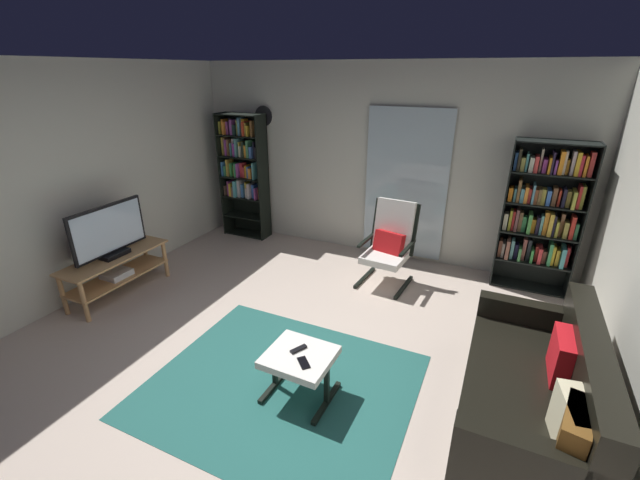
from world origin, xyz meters
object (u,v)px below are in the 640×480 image
Objects in this scene: tv_remote at (299,349)px; wall_clock at (264,116)px; cell_phone at (304,363)px; tv_stand at (117,269)px; leather_sofa at (536,394)px; ottoman at (300,361)px; bookshelf_near_tv at (243,167)px; television at (109,233)px; bookshelf_near_sofa at (542,213)px; lounge_armchair at (390,241)px.

wall_clock is (-2.09, 2.95, 1.43)m from tv_remote.
tv_remote is at bearing 86.09° from cell_phone.
leather_sofa reaches higher than tv_stand.
ottoman is at bearing -11.81° from tv_stand.
ottoman is 3.79× the size of cell_phone.
bookshelf_near_tv is 4.83m from leather_sofa.
ottoman is at bearing -27.50° from tv_remote.
bookshelf_near_tv is 1.09× the size of leather_sofa.
tv_remote is (-1.73, -0.40, 0.11)m from leather_sofa.
bookshelf_near_tv reaches higher than tv_remote.
bookshelf_near_tv reaches higher than television.
television is 4.94m from bookshelf_near_sofa.
wall_clock is (-2.12, 2.99, 1.51)m from ottoman.
tv_remote is 0.50× the size of wall_clock.
ottoman is at bearing -54.66° from wall_clock.
television is at bearing -103.50° from wall_clock.
television is 4.43m from leather_sofa.
ottoman is 0.09m from tv_remote.
cell_phone is at bearing -49.20° from bookshelf_near_tv.
tv_stand is 0.46m from television.
tv_remote is (2.40, -2.78, -0.67)m from bookshelf_near_tv.
tv_stand is 2.92m from wall_clock.
leather_sofa is at bearing -1.63° from tv_stand.
tv_stand is 1.34× the size of television.
leather_sofa is at bearing -89.79° from bookshelf_near_sofa.
leather_sofa is 12.01× the size of tv_remote.
ottoman is at bearing 88.53° from cell_phone.
tv_stand is at bearing -127.84° from television.
cell_phone is (-1.62, -0.53, 0.11)m from leather_sofa.
television is 3.25m from lounge_armchair.
bookshelf_near_tv is at bearing 157.86° from tv_remote.
bookshelf_near_tv is at bearing 82.98° from tv_stand.
tv_remote is at bearing -92.87° from lounge_armchair.
lounge_armchair is 2.20m from tv_remote.
bookshelf_near_sofa is 3.30m from tv_remote.
bookshelf_near_sofa is (4.40, 2.24, 0.63)m from tv_stand.
tv_stand is 0.66× the size of bookshelf_near_tv.
bookshelf_near_tv is (0.28, 2.26, 0.76)m from tv_stand.
tv_stand reaches higher than tv_remote.
tv_remote is at bearing 125.42° from ottoman.
bookshelf_near_sofa reaches higher than tv_remote.
wall_clock is at bearing 125.34° from ottoman.
television is at bearing -164.10° from tv_remote.
leather_sofa is (4.41, -0.13, -0.02)m from tv_stand.
wall_clock is at bearing 146.26° from leather_sofa.
ottoman is (-1.70, -0.44, 0.03)m from leather_sofa.
lounge_armchair is (2.79, 1.66, 0.21)m from tv_stand.
leather_sofa is (0.01, -2.37, -0.64)m from bookshelf_near_sofa.
cell_phone is at bearing -13.14° from tv_stand.
leather_sofa is 2.42m from lounge_armchair.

